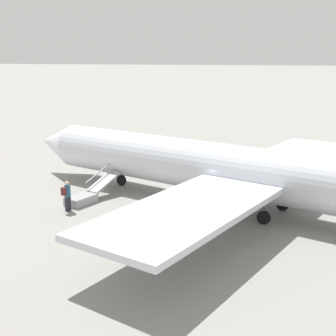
# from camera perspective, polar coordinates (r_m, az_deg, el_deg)

# --- Properties ---
(ground_plane) EXTENTS (600.00, 600.00, 0.00)m
(ground_plane) POSITION_cam_1_polar(r_m,az_deg,el_deg) (27.22, 7.73, -4.88)
(ground_plane) COLOR gray
(airplane_main) EXTENTS (30.79, 24.09, 7.61)m
(airplane_main) POSITION_cam_1_polar(r_m,az_deg,el_deg) (26.14, 9.90, -0.54)
(airplane_main) COLOR silver
(airplane_main) RESTS_ON ground
(boarding_stairs) EXTENTS (2.54, 4.08, 1.83)m
(boarding_stairs) POSITION_cam_1_polar(r_m,az_deg,el_deg) (28.34, -9.97, -3.36)
(boarding_stairs) COLOR #99999E
(boarding_stairs) RESTS_ON ground
(passenger) EXTENTS (0.45, 0.57, 1.74)m
(passenger) POSITION_cam_1_polar(r_m,az_deg,el_deg) (26.80, -12.22, -3.12)
(passenger) COLOR #23232D
(passenger) RESTS_ON ground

